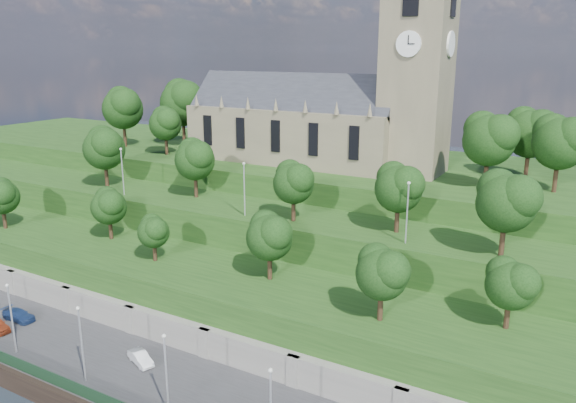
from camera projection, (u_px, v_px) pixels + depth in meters
The scene contains 14 objects.
promenade at pixel (130, 377), 53.74m from camera, with size 160.00×12.00×2.00m, color #2D2D30.
fence at pixel (84, 391), 48.80m from camera, with size 160.00×0.10×1.20m, color #17341E.
retaining_wall at pixel (171, 336), 58.35m from camera, with size 160.00×2.10×5.00m.
embankment_lower at pixel (206, 301), 63.00m from camera, with size 160.00×12.00×8.00m, color #1C3C14.
embankment_upper at pixel (259, 255), 71.69m from camera, with size 160.00×10.00×12.00m, color #1C3C14.
hilltop at pixel (330, 205), 88.88m from camera, with size 160.00×32.00×15.00m, color #1C3C14.
church at pixel (325, 112), 81.19m from camera, with size 38.60×12.35×27.60m.
trees_lower at pixel (210, 230), 60.30m from camera, with size 68.35×8.56×7.28m.
trees_upper at pixel (267, 169), 67.11m from camera, with size 61.01×8.50×8.90m.
trees_hilltop at pixel (290, 116), 83.11m from camera, with size 74.89×15.69×11.53m.
lamp_posts_promenade at pixel (81, 338), 50.38m from camera, with size 60.36×0.36×7.40m.
lamp_posts_upper at pixel (244, 184), 66.58m from camera, with size 40.36×0.36×6.55m.
car_middle at pixel (141, 358), 54.13m from camera, with size 1.23×3.54×1.17m, color silver.
car_right at pixel (19, 315), 62.79m from camera, with size 1.71×4.20×1.22m, color navy.
Camera 1 is at (36.70, -27.63, 31.40)m, focal length 35.00 mm.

